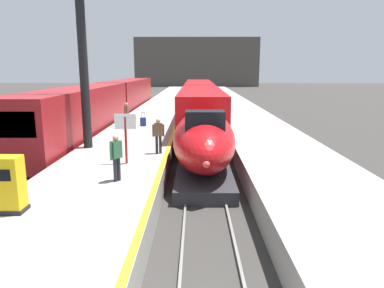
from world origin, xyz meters
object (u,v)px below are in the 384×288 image
Objects in this scene: highspeed_train_main at (200,105)px; rolling_suitcase at (143,122)px; ticket_machine_yellow at (10,187)px; departure_info_board at (125,128)px; passenger_near_edge at (127,113)px; passenger_far_waiting at (158,133)px; passenger_mid_platform at (116,154)px; station_column_mid at (82,41)px; regional_train_adjacent at (111,101)px.

highspeed_train_main is 7.35m from rolling_suitcase.
departure_info_board reaches higher than ticket_machine_yellow.
passenger_far_waiting is (3.02, -8.13, 0.00)m from passenger_near_edge.
passenger_far_waiting is (1.05, 4.33, 0.00)m from passenger_mid_platform.
highspeed_train_main is 16.75m from departure_info_board.
highspeed_train_main is at bearing 75.69° from ticket_machine_yellow.
highspeed_train_main is 24.28× the size of ticket_machine_yellow.
passenger_near_edge is 8.67m from passenger_far_waiting.
departure_info_board is at bearing -51.00° from station_column_mid.
highspeed_train_main is 15.13m from station_column_mid.
passenger_far_waiting is (3.76, -1.32, -4.28)m from station_column_mid.
ticket_machine_yellow is (-2.36, -2.88, -0.25)m from passenger_mid_platform.
highspeed_train_main is 4.46× the size of station_column_mid.
departure_info_board is at bearing 92.95° from passenger_mid_platform.
departure_info_board is (-0.13, 2.47, 0.52)m from passenger_mid_platform.
passenger_near_edge is at bearing 110.35° from passenger_far_waiting.
ticket_machine_yellow is at bearing -87.65° from station_column_mid.
regional_train_adjacent is 18.49m from departure_info_board.
rolling_suitcase is at bearing 94.24° from departure_info_board.
departure_info_board is (1.83, -10.00, 0.52)m from passenger_near_edge.
highspeed_train_main reaches higher than ticket_machine_yellow.
station_column_mid reaches higher than rolling_suitcase.
passenger_near_edge reaches higher than ticket_machine_yellow.
highspeed_train_main reaches higher than passenger_near_edge.
passenger_mid_platform is 1.06× the size of ticket_machine_yellow.
passenger_near_edge is at bearing 88.53° from ticket_machine_yellow.
ticket_machine_yellow is (-0.39, -15.35, -0.25)m from passenger_near_edge.
station_column_mid is at bearing -114.04° from highspeed_train_main.
regional_train_adjacent is 17.26× the size of departure_info_board.
station_column_mid is at bearing 115.58° from passenger_mid_platform.
passenger_near_edge is 1.00× the size of passenger_far_waiting.
regional_train_adjacent is 17.07m from passenger_far_waiting.
departure_info_board is (4.78, -17.86, 0.43)m from regional_train_adjacent.
rolling_suitcase is at bearing 84.67° from ticket_machine_yellow.
highspeed_train_main is at bearing 78.56° from departure_info_board.
highspeed_train_main is 8.23m from passenger_near_edge.
ticket_machine_yellow is (-3.41, -7.22, -0.25)m from passenger_far_waiting.
regional_train_adjacent is 23.35m from ticket_machine_yellow.
departure_info_board is (2.58, -3.19, -3.76)m from station_column_mid.
regional_train_adjacent reaches higher than rolling_suitcase.
ticket_machine_yellow is 5.85m from departure_info_board.
passenger_near_edge is at bearing -162.76° from rolling_suitcase.
passenger_near_edge is 15.35m from ticket_machine_yellow.
ticket_machine_yellow is at bearing -112.61° from departure_info_board.
station_column_mid is at bearing -104.25° from rolling_suitcase.
regional_train_adjacent is at bearing 169.88° from highspeed_train_main.
rolling_suitcase is at bearing 17.24° from passenger_near_edge.
rolling_suitcase is at bearing 75.75° from station_column_mid.
regional_train_adjacent is at bearing 103.57° from passenger_mid_platform.
passenger_far_waiting is at bearing -19.34° from station_column_mid.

